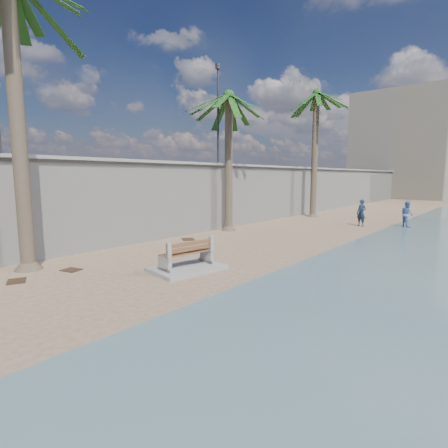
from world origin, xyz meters
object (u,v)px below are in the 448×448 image
Objects in this scene: bench_far at (187,258)px; palm_back at (317,95)px; palm_mid at (229,97)px; person_a at (361,211)px; person_b at (407,213)px.

palm_back is (-3.54, 16.06, 8.08)m from bench_far.
palm_mid is 9.09m from palm_back.
person_a reaches higher than person_b.
bench_far is 10.51m from palm_mid.
person_a reaches higher than bench_far.
bench_far is at bearing -77.56° from palm_back.
palm_back is at bearing 29.56° from person_b.
palm_back is (0.58, 8.94, 1.54)m from palm_mid.
person_b is (7.08, 7.52, -6.10)m from palm_mid.
palm_mid is 12.00m from person_b.
palm_mid is 9.97m from person_a.
person_a is at bearing 51.42° from palm_mid.
bench_far is 13.35m from person_a.
palm_mid reaches higher than bench_far.
palm_back is at bearing 86.28° from palm_mid.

